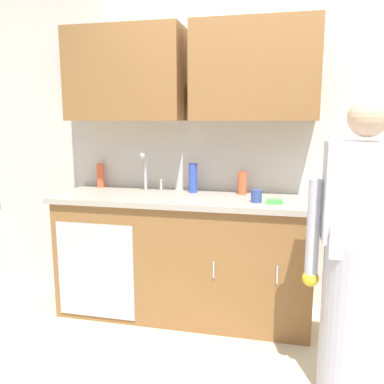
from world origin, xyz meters
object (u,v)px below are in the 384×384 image
bottle_cleaner_spray (242,183)px  cup_by_sink (256,196)px  sink (144,196)px  bottle_water_short (193,178)px  bottle_water_tall (101,176)px  sponge (275,202)px  person_at_sink (356,276)px

bottle_cleaner_spray → cup_by_sink: bottle_cleaner_spray is taller
sink → bottle_cleaner_spray: (0.74, 0.16, 0.10)m
sink → bottle_water_short: sink is taller
bottle_water_short → bottle_water_tall: (-0.82, 0.07, -0.02)m
bottle_water_short → sponge: 0.71m
cup_by_sink → sponge: size_ratio=0.81×
person_at_sink → cup_by_sink: bearing=133.0°
sink → sponge: 1.00m
cup_by_sink → bottle_water_short: bearing=151.7°
sink → bottle_water_tall: sink is taller
person_at_sink → sponge: bearing=127.0°
person_at_sink → bottle_water_short: person_at_sink is taller
sink → bottle_water_tall: 0.53m
person_at_sink → sponge: size_ratio=14.73×
bottle_water_tall → sponge: size_ratio=1.82×
bottle_water_tall → sponge: 1.51m
bottle_cleaner_spray → bottle_water_tall: (-1.21, 0.07, 0.01)m
sink → bottle_cleaner_spray: size_ratio=2.79×
person_at_sink → bottle_cleaner_spray: person_at_sink is taller
bottle_water_short → cup_by_sink: size_ratio=2.61×
sponge → person_at_sink: bearing=-53.0°
sink → sponge: sink is taller
bottle_water_short → bottle_cleaner_spray: bearing=0.8°
sponge → bottle_water_short: bearing=154.9°
sink → sponge: size_ratio=4.55×
bottle_cleaner_spray → cup_by_sink: (0.12, -0.28, -0.05)m
bottle_water_tall → sponge: (1.46, -0.37, -0.09)m
sink → bottle_water_short: 0.41m
bottle_cleaner_spray → bottle_water_short: 0.39m
bottle_cleaner_spray → sponge: size_ratio=1.63×
sink → cup_by_sink: (0.86, -0.12, 0.06)m
bottle_cleaner_spray → bottle_water_short: (-0.39, -0.01, 0.03)m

